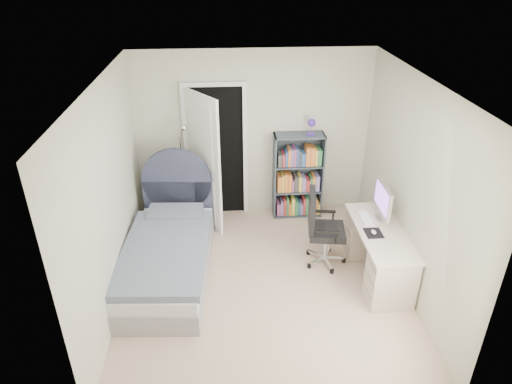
{
  "coord_description": "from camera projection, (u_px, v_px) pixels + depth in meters",
  "views": [
    {
      "loc": [
        -0.42,
        -4.46,
        3.66
      ],
      "look_at": [
        -0.06,
        0.39,
        1.07
      ],
      "focal_mm": 32.0,
      "sensor_mm": 36.0,
      "label": 1
    }
  ],
  "objects": [
    {
      "name": "office_chair",
      "position": [
        321.0,
        225.0,
        5.79
      ],
      "size": [
        0.55,
        0.56,
        1.03
      ],
      "color": "silver",
      "rests_on": "ground"
    },
    {
      "name": "room_shell",
      "position": [
        264.0,
        194.0,
        5.08
      ],
      "size": [
        3.5,
        3.7,
        2.6
      ],
      "color": "tan",
      "rests_on": "ground"
    },
    {
      "name": "nightstand",
      "position": [
        177.0,
        197.0,
        6.83
      ],
      "size": [
        0.38,
        0.38,
        0.57
      ],
      "color": "tan",
      "rests_on": "ground"
    },
    {
      "name": "floor_lamp",
      "position": [
        185.0,
        184.0,
        6.63
      ],
      "size": [
        0.22,
        0.22,
        1.56
      ],
      "color": "silver",
      "rests_on": "ground"
    },
    {
      "name": "door",
      "position": [
        208.0,
        157.0,
        6.51
      ],
      "size": [
        0.92,
        0.7,
        2.06
      ],
      "color": "black",
      "rests_on": "ground"
    },
    {
      "name": "bed",
      "position": [
        169.0,
        252.0,
        5.72
      ],
      "size": [
        1.12,
        2.18,
        1.3
      ],
      "color": "gray",
      "rests_on": "ground"
    },
    {
      "name": "desk",
      "position": [
        378.0,
        251.0,
        5.62
      ],
      "size": [
        0.55,
        1.38,
        1.13
      ],
      "color": "beige",
      "rests_on": "ground"
    },
    {
      "name": "bookcase",
      "position": [
        298.0,
        179.0,
        6.87
      ],
      "size": [
        0.73,
        0.31,
        1.55
      ],
      "color": "#3E4954",
      "rests_on": "ground"
    }
  ]
}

